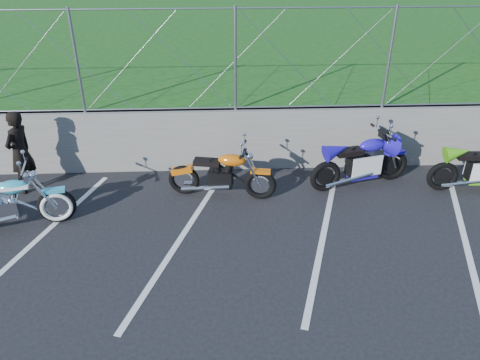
{
  "coord_description": "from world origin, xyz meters",
  "views": [
    {
      "loc": [
        0.67,
        -5.45,
        4.6
      ],
      "look_at": [
        0.99,
        1.3,
        0.89
      ],
      "focal_mm": 35.0,
      "sensor_mm": 36.0,
      "label": 1
    }
  ],
  "objects_px": {
    "naked_orange": "(223,176)",
    "person_standing": "(20,152)",
    "sportbike_blue": "(362,163)",
    "cruiser_turquoise": "(7,206)"
  },
  "relations": [
    {
      "from": "naked_orange",
      "to": "person_standing",
      "type": "relative_size",
      "value": 1.26
    },
    {
      "from": "naked_orange",
      "to": "person_standing",
      "type": "height_order",
      "value": "person_standing"
    },
    {
      "from": "sportbike_blue",
      "to": "person_standing",
      "type": "height_order",
      "value": "person_standing"
    },
    {
      "from": "sportbike_blue",
      "to": "naked_orange",
      "type": "bearing_deg",
      "value": 171.69
    },
    {
      "from": "cruiser_turquoise",
      "to": "naked_orange",
      "type": "distance_m",
      "value": 3.75
    },
    {
      "from": "naked_orange",
      "to": "sportbike_blue",
      "type": "bearing_deg",
      "value": 16.82
    },
    {
      "from": "cruiser_turquoise",
      "to": "person_standing",
      "type": "height_order",
      "value": "person_standing"
    },
    {
      "from": "sportbike_blue",
      "to": "person_standing",
      "type": "xyz_separation_m",
      "value": [
        -6.55,
        0.11,
        0.34
      ]
    },
    {
      "from": "cruiser_turquoise",
      "to": "person_standing",
      "type": "relative_size",
      "value": 1.37
    },
    {
      "from": "cruiser_turquoise",
      "to": "sportbike_blue",
      "type": "height_order",
      "value": "cruiser_turquoise"
    }
  ]
}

